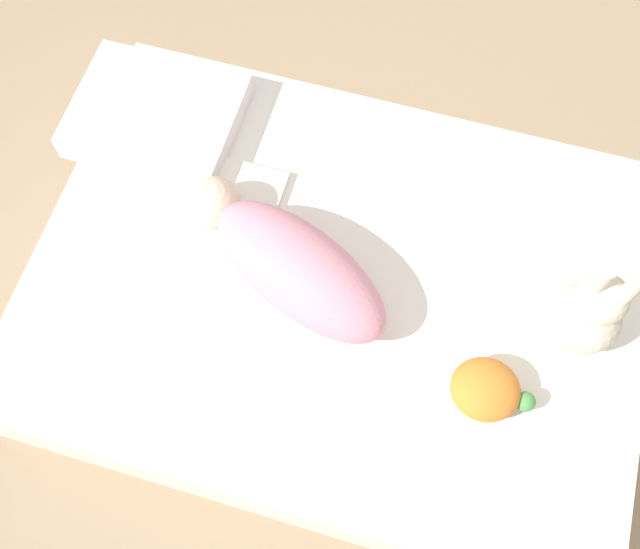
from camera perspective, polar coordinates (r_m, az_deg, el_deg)
ground_plane at (r=1.88m, az=1.29°, el=-3.37°), size 12.00×12.00×0.00m
bed_mattress at (r=1.77m, az=1.37°, el=-2.06°), size 1.37×1.01×0.23m
burp_cloth at (r=1.76m, az=-7.17°, el=5.70°), size 0.25×0.21×0.02m
swaddled_baby at (r=1.60m, az=-2.31°, el=0.94°), size 0.54×0.36×0.16m
pillow at (r=1.88m, az=-12.35°, el=11.72°), size 0.39×0.31×0.07m
bunny_plush at (r=1.62m, az=19.84°, el=-2.76°), size 0.15×0.15×0.30m
turtle_plush at (r=1.58m, az=12.60°, el=-8.57°), size 0.18×0.13×0.09m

